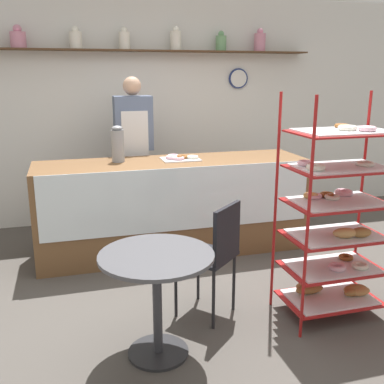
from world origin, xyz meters
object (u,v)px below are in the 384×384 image
Objects in this scene: person_worker at (134,150)px; cafe_table at (157,279)px; cafe_chair at (216,249)px; coffee_carafe at (118,144)px; donut_tray_counter at (180,158)px; pastry_rack at (337,223)px.

person_worker is 2.40m from cafe_table.
cafe_table is at bearing -7.80° from cafe_chair.
cafe_table is 0.82× the size of cafe_chair.
coffee_carafe is 0.63m from donut_tray_counter.
person_worker reaches higher than donut_tray_counter.
pastry_rack is at bearing -64.04° from donut_tray_counter.
pastry_rack is 2.20m from coffee_carafe.
cafe_table is 2.05× the size of coffee_carafe.
cafe_chair is at bearing -70.62° from coffee_carafe.
donut_tray_counter is (0.60, 1.76, 0.43)m from cafe_table.
donut_tray_counter is at bearing -136.11° from cafe_chair.
pastry_rack reaches higher than cafe_table.
coffee_carafe is at bearing 129.78° from pastry_rack.
cafe_table is at bearing -89.77° from coffee_carafe.
person_worker is 0.70m from donut_tray_counter.
person_worker is 0.60m from coffee_carafe.
pastry_rack is 2.49m from person_worker.
pastry_rack reaches higher than cafe_chair.
pastry_rack is 1.80m from donut_tray_counter.
donut_tray_counter is (0.09, 1.41, 0.42)m from cafe_chair.
pastry_rack is 2.29× the size of cafe_table.
person_worker reaches higher than cafe_chair.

